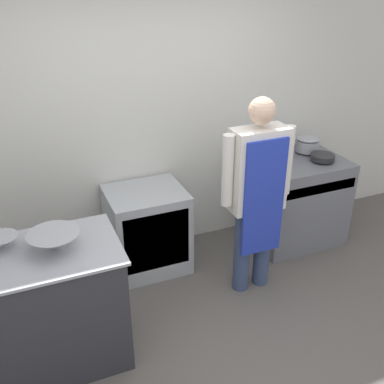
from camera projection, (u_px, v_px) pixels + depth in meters
The scene contains 11 objects.
ground_plane at pixel (234, 365), 3.24m from camera, with size 14.00×14.00×0.00m, color #5B5651.
wall_back at pixel (151, 117), 4.08m from camera, with size 8.00×0.05×2.70m.
prep_counter at pixel (40, 310), 3.08m from camera, with size 1.15×0.68×0.92m.
stove at pixel (295, 199), 4.59m from camera, with size 0.88×0.73×0.90m.
fridge_unit at pixel (147, 230), 4.15m from camera, with size 0.69×0.60×0.79m.
person_cook at pixel (257, 188), 3.62m from camera, with size 0.63×0.24×1.72m.
mixing_bowl at pixel (54, 242), 2.89m from camera, with size 0.34×0.34×0.13m.
small_bowl at pixel (2, 242), 2.92m from camera, with size 0.22×0.22×0.09m.
stock_pot at pixel (276, 145), 4.37m from camera, with size 0.27×0.27×0.23m.
saute_pan at pixel (323, 157), 4.33m from camera, with size 0.23×0.23×0.05m.
sauce_pot at pixel (307, 144), 4.51m from camera, with size 0.23×0.23×0.15m.
Camera 1 is at (-1.18, -2.04, 2.56)m, focal length 42.00 mm.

